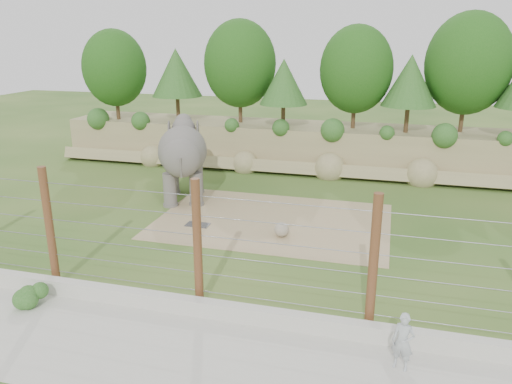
% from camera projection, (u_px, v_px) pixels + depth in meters
% --- Properties ---
extents(ground, '(90.00, 90.00, 0.00)m').
position_uv_depth(ground, '(242.00, 247.00, 19.24)').
color(ground, '#28551A').
rests_on(ground, ground).
extents(back_embankment, '(30.00, 5.52, 8.77)m').
position_uv_depth(back_embankment, '(313.00, 102.00, 29.54)').
color(back_embankment, '#8F835A').
rests_on(back_embankment, ground).
extents(dirt_patch, '(10.00, 7.00, 0.02)m').
position_uv_depth(dirt_patch, '(273.00, 221.00, 21.87)').
color(dirt_patch, tan).
rests_on(dirt_patch, ground).
extents(drain_grate, '(1.00, 0.60, 0.03)m').
position_uv_depth(drain_grate, '(198.00, 225.00, 21.36)').
color(drain_grate, '#262628').
rests_on(drain_grate, dirt_patch).
extents(elephant, '(3.54, 5.10, 3.80)m').
position_uv_depth(elephant, '(183.00, 162.00, 24.20)').
color(elephant, '#5D5953').
rests_on(elephant, ground).
extents(stone_ball, '(0.60, 0.60, 0.60)m').
position_uv_depth(stone_ball, '(282.00, 230.00, 20.06)').
color(stone_ball, gray).
rests_on(stone_ball, dirt_patch).
extents(retaining_wall, '(26.00, 0.35, 0.50)m').
position_uv_depth(retaining_wall, '(193.00, 306.00, 14.57)').
color(retaining_wall, beige).
rests_on(retaining_wall, ground).
extents(walkway, '(26.00, 4.00, 0.01)m').
position_uv_depth(walkway, '(164.00, 354.00, 12.81)').
color(walkway, beige).
rests_on(walkway, ground).
extents(barrier_fence, '(20.26, 0.26, 4.00)m').
position_uv_depth(barrier_fence, '(198.00, 245.00, 14.50)').
color(barrier_fence, '#5C3118').
rests_on(barrier_fence, ground).
extents(walkway_shrub, '(0.65, 0.65, 0.65)m').
position_uv_depth(walkway_shrub, '(32.00, 295.00, 15.03)').
color(walkway_shrub, '#235B1C').
rests_on(walkway_shrub, walkway).
extents(zookeeper, '(0.63, 0.50, 1.50)m').
position_uv_depth(zookeeper, '(403.00, 342.00, 12.04)').
color(zookeeper, silver).
rests_on(zookeeper, walkway).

